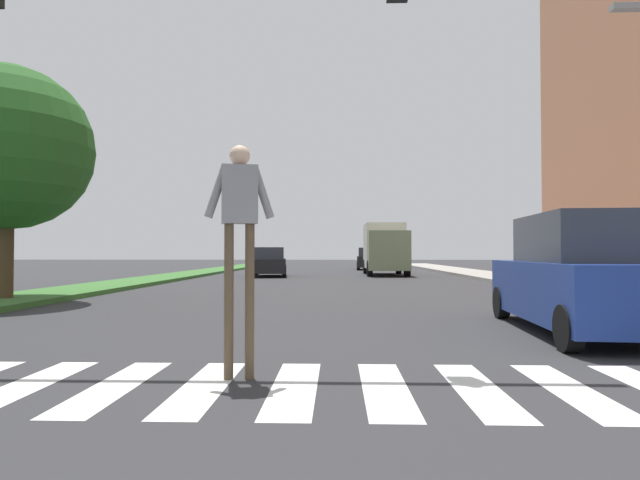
% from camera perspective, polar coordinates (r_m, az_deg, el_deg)
% --- Properties ---
extents(ground_plane, '(140.00, 140.00, 0.00)m').
position_cam_1_polar(ground_plane, '(29.01, 1.04, -4.02)').
color(ground_plane, '#2D2D30').
extents(crosswalk, '(7.65, 2.20, 0.01)m').
position_cam_1_polar(crosswalk, '(5.43, -2.80, -15.62)').
color(crosswalk, silver).
rests_on(crosswalk, ground_plane).
extents(median_strip, '(2.47, 64.00, 0.15)m').
position_cam_1_polar(median_strip, '(28.37, -15.97, -3.88)').
color(median_strip, '#386B2D').
rests_on(median_strip, ground_plane).
extents(tree_mid, '(4.35, 4.35, 6.16)m').
position_cam_1_polar(tree_mid, '(16.42, -30.72, 8.56)').
color(tree_mid, '#4C3823').
rests_on(tree_mid, median_strip).
extents(sidewalk_right, '(3.00, 64.00, 0.15)m').
position_cam_1_polar(sidewalk_right, '(28.28, 19.19, -3.86)').
color(sidewalk_right, '#9E9991').
rests_on(sidewalk_right, ground_plane).
extents(pedestrian_performer, '(0.75, 0.31, 2.49)m').
position_cam_1_polar(pedestrian_performer, '(5.68, -8.70, 1.88)').
color(pedestrian_performer, brown).
rests_on(pedestrian_performer, ground_plane).
extents(suv_crossing, '(2.25, 4.72, 1.97)m').
position_cam_1_polar(suv_crossing, '(9.82, 26.56, -3.62)').
color(suv_crossing, navy).
rests_on(suv_crossing, ground_plane).
extents(sedan_midblock, '(2.28, 4.63, 1.64)m').
position_cam_1_polar(sedan_midblock, '(29.86, -5.49, -2.48)').
color(sedan_midblock, black).
rests_on(sedan_midblock, ground_plane).
extents(sedan_distant, '(2.00, 4.49, 1.73)m').
position_cam_1_polar(sedan_distant, '(41.80, 5.26, -2.11)').
color(sedan_distant, black).
rests_on(sedan_distant, ground_plane).
extents(truck_box_delivery, '(2.40, 6.20, 3.10)m').
position_cam_1_polar(truck_box_delivery, '(31.98, 7.02, -0.84)').
color(truck_box_delivery, gray).
rests_on(truck_box_delivery, ground_plane).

